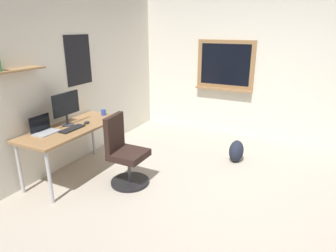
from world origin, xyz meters
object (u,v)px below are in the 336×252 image
(monitor_primary, at_px, (66,107))
(backpack, at_px, (236,151))
(desk, at_px, (72,132))
(laptop, at_px, (44,129))
(keyboard, at_px, (72,129))
(computer_mouse, at_px, (86,123))
(coffee_mug, at_px, (104,112))
(office_chair, at_px, (125,155))

(monitor_primary, bearing_deg, backpack, -54.90)
(backpack, bearing_deg, desk, 127.22)
(laptop, height_order, keyboard, laptop)
(computer_mouse, relative_size, backpack, 0.31)
(computer_mouse, bearing_deg, desk, 158.68)
(laptop, xyz_separation_m, monitor_primary, (0.38, -0.05, 0.22))
(keyboard, xyz_separation_m, coffee_mug, (0.73, 0.05, 0.04))
(coffee_mug, bearing_deg, office_chair, -125.62)
(coffee_mug, relative_size, backpack, 0.27)
(computer_mouse, xyz_separation_m, coffee_mug, (0.45, 0.05, 0.03))
(office_chair, distance_m, coffee_mug, 0.98)
(laptop, bearing_deg, monitor_primary, -7.31)
(computer_mouse, relative_size, coffee_mug, 1.13)
(laptop, xyz_separation_m, computer_mouse, (0.54, -0.23, -0.04))
(keyboard, bearing_deg, monitor_primary, 58.37)
(monitor_primary, relative_size, computer_mouse, 4.46)
(keyboard, relative_size, coffee_mug, 4.02)
(desk, distance_m, backpack, 2.49)
(office_chair, bearing_deg, laptop, 116.30)
(office_chair, xyz_separation_m, laptop, (-0.46, 0.93, 0.37))
(monitor_primary, bearing_deg, laptop, 172.69)
(monitor_primary, bearing_deg, coffee_mug, -12.23)
(desk, distance_m, monitor_primary, 0.36)
(office_chair, bearing_deg, desk, 98.73)
(office_chair, distance_m, computer_mouse, 0.77)
(monitor_primary, relative_size, keyboard, 1.25)
(monitor_primary, distance_m, keyboard, 0.34)
(monitor_primary, relative_size, backpack, 1.36)
(laptop, bearing_deg, backpack, -49.10)
(laptop, relative_size, computer_mouse, 2.98)
(laptop, distance_m, computer_mouse, 0.59)
(computer_mouse, bearing_deg, office_chair, -97.05)
(desk, xyz_separation_m, laptop, (-0.34, 0.15, 0.12))
(monitor_primary, height_order, backpack, monitor_primary)
(desk, height_order, office_chair, office_chair)
(office_chair, bearing_deg, computer_mouse, 82.95)
(laptop, height_order, monitor_primary, monitor_primary)
(laptop, relative_size, coffee_mug, 3.37)
(laptop, height_order, backpack, laptop)
(laptop, relative_size, keyboard, 0.84)
(desk, bearing_deg, laptop, 155.89)
(office_chair, relative_size, computer_mouse, 9.13)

